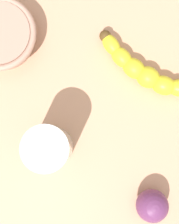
{
  "coord_description": "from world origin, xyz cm",
  "views": [
    {
      "loc": [
        6.19,
        -5.24,
        61.83
      ],
      "look_at": [
        1.86,
        -4.28,
        5.0
      ],
      "focal_mm": 49.91,
      "sensor_mm": 36.0,
      "label": 1
    }
  ],
  "objects_px": {
    "plum_fruit": "(152,206)",
    "ceramic_bowl": "(0,36)",
    "smoothie_glass": "(49,147)",
    "banana": "(150,73)"
  },
  "relations": [
    {
      "from": "banana",
      "to": "ceramic_bowl",
      "type": "xyz_separation_m",
      "value": [
        -0.13,
        -0.26,
        0.01
      ]
    },
    {
      "from": "smoothie_glass",
      "to": "plum_fruit",
      "type": "distance_m",
      "value": 0.21
    },
    {
      "from": "plum_fruit",
      "to": "smoothie_glass",
      "type": "bearing_deg",
      "value": -132.48
    },
    {
      "from": "smoothie_glass",
      "to": "ceramic_bowl",
      "type": "distance_m",
      "value": 0.23
    },
    {
      "from": "banana",
      "to": "ceramic_bowl",
      "type": "height_order",
      "value": "ceramic_bowl"
    },
    {
      "from": "smoothie_glass",
      "to": "plum_fruit",
      "type": "xyz_separation_m",
      "value": [
        0.14,
        0.15,
        -0.03
      ]
    },
    {
      "from": "smoothie_glass",
      "to": "ceramic_bowl",
      "type": "height_order",
      "value": "smoothie_glass"
    },
    {
      "from": "smoothie_glass",
      "to": "banana",
      "type": "bearing_deg",
      "value": 114.42
    },
    {
      "from": "plum_fruit",
      "to": "ceramic_bowl",
      "type": "bearing_deg",
      "value": -150.64
    },
    {
      "from": "smoothie_glass",
      "to": "ceramic_bowl",
      "type": "bearing_deg",
      "value": -167.26
    }
  ]
}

